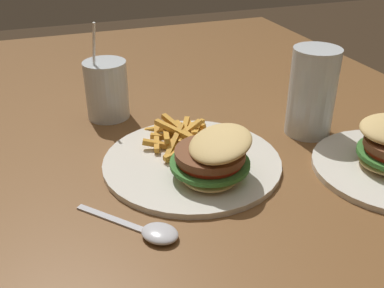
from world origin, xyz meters
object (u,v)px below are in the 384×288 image
at_px(meal_plate_near, 200,157).
at_px(beer_glass, 312,95).
at_px(spoon, 155,232).
at_px(juice_glass, 107,92).

bearing_deg(meal_plate_near, beer_glass, 103.64).
bearing_deg(beer_glass, spoon, -62.04).
height_order(juice_glass, spoon, juice_glass).
distance_m(meal_plate_near, spoon, 0.17).
xyz_separation_m(beer_glass, juice_glass, (-0.20, -0.34, -0.02)).
height_order(meal_plate_near, spoon, meal_plate_near).
bearing_deg(spoon, meal_plate_near, 97.11).
distance_m(beer_glass, juice_glass, 0.40).
height_order(meal_plate_near, juice_glass, juice_glass).
relative_size(beer_glass, spoon, 1.17).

